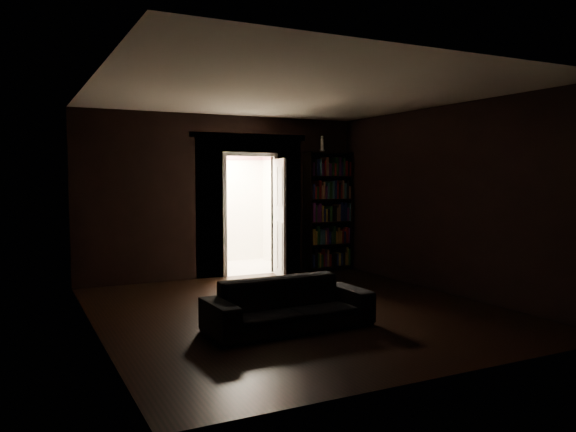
# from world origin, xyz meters

# --- Properties ---
(ground) EXTENTS (5.50, 5.50, 0.00)m
(ground) POSITION_xyz_m (0.00, 0.00, 0.00)
(ground) COLOR black
(ground) RESTS_ON ground
(room_walls) EXTENTS (5.02, 5.61, 2.84)m
(room_walls) POSITION_xyz_m (-0.01, 1.07, 1.68)
(room_walls) COLOR black
(room_walls) RESTS_ON ground
(kitchen_alcove) EXTENTS (2.20, 1.80, 2.60)m
(kitchen_alcove) POSITION_xyz_m (0.50, 3.87, 1.21)
(kitchen_alcove) COLOR beige
(kitchen_alcove) RESTS_ON ground
(sofa) EXTENTS (1.95, 0.90, 0.74)m
(sofa) POSITION_xyz_m (-0.48, -0.74, 0.37)
(sofa) COLOR black
(sofa) RESTS_ON ground
(bookshelf) EXTENTS (0.95, 0.54, 2.20)m
(bookshelf) POSITION_xyz_m (2.00, 2.59, 1.10)
(bookshelf) COLOR black
(bookshelf) RESTS_ON ground
(refrigerator) EXTENTS (0.94, 0.90, 1.65)m
(refrigerator) POSITION_xyz_m (-0.03, 4.11, 0.82)
(refrigerator) COLOR silver
(refrigerator) RESTS_ON ground
(door) EXTENTS (0.25, 0.84, 2.05)m
(door) POSITION_xyz_m (0.87, 2.32, 1.02)
(door) COLOR silver
(door) RESTS_ON ground
(figurine) EXTENTS (0.10, 0.10, 0.29)m
(figurine) POSITION_xyz_m (1.86, 2.58, 2.35)
(figurine) COLOR white
(figurine) RESTS_ON bookshelf
(bottles) EXTENTS (0.59, 0.09, 0.24)m
(bottles) POSITION_xyz_m (0.05, 4.06, 1.77)
(bottles) COLOR black
(bottles) RESTS_ON refrigerator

